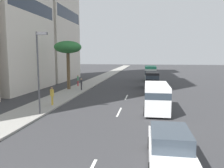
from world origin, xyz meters
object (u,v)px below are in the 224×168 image
(car_third, at_px, (169,147))
(car_fourth, at_px, (154,90))
(minibus_fifth, at_px, (150,73))
(pedestrian_mid_block, at_px, (81,84))
(palm_tree, at_px, (68,48))
(pedestrian_by_tree, at_px, (52,95))
(van_lead, at_px, (152,79))
(street_lamp, at_px, (39,64))
(van_second, at_px, (156,96))
(pedestrian_near_lamp, at_px, (78,80))

(car_third, distance_m, car_fourth, 18.18)
(minibus_fifth, relative_size, pedestrian_mid_block, 3.79)
(car_fourth, bearing_deg, palm_tree, 77.77)
(pedestrian_by_tree, bearing_deg, pedestrian_mid_block, 111.48)
(van_lead, bearing_deg, pedestrian_mid_block, 114.64)
(pedestrian_by_tree, distance_m, street_lamp, 4.70)
(van_second, relative_size, pedestrian_mid_block, 3.25)
(pedestrian_mid_block, xyz_separation_m, street_lamp, (-13.42, -0.51, 3.27))
(palm_tree, bearing_deg, van_second, -132.21)
(pedestrian_near_lamp, distance_m, palm_tree, 6.04)
(van_second, relative_size, pedestrian_near_lamp, 2.98)
(palm_tree, bearing_deg, pedestrian_mid_block, -103.48)
(van_second, xyz_separation_m, pedestrian_mid_block, (10.57, 10.13, -0.37))
(car_fourth, distance_m, minibus_fifth, 17.04)
(palm_tree, xyz_separation_m, street_lamp, (-13.92, -2.59, -1.80))
(van_second, xyz_separation_m, car_fourth, (8.41, -0.07, -0.67))
(minibus_fifth, relative_size, pedestrian_near_lamp, 3.48)
(pedestrian_mid_block, bearing_deg, street_lamp, -19.25)
(car_fourth, relative_size, pedestrian_mid_block, 2.55)
(van_lead, distance_m, car_fourth, 6.83)
(van_lead, relative_size, pedestrian_mid_block, 2.78)
(car_third, xyz_separation_m, pedestrian_mid_block, (20.34, 10.31, 0.27))
(pedestrian_by_tree, bearing_deg, pedestrian_near_lamp, 118.63)
(pedestrian_mid_block, relative_size, pedestrian_by_tree, 0.93)
(car_fourth, distance_m, pedestrian_near_lamp, 13.40)
(minibus_fifth, distance_m, pedestrian_mid_block, 17.93)
(van_lead, height_order, car_fourth, van_lead)
(pedestrian_by_tree, bearing_deg, palm_tree, 122.65)
(van_second, height_order, car_third, van_second)
(van_lead, relative_size, van_second, 0.86)
(van_lead, distance_m, pedestrian_mid_block, 11.11)
(van_lead, height_order, van_second, van_second)
(pedestrian_by_tree, bearing_deg, van_lead, 76.89)
(van_lead, bearing_deg, car_fourth, -179.17)
(van_lead, height_order, palm_tree, palm_tree)
(pedestrian_near_lamp, bearing_deg, van_second, -149.26)
(car_third, bearing_deg, pedestrian_near_lamp, 26.43)
(street_lamp, bearing_deg, minibus_fifth, -18.60)
(car_third, xyz_separation_m, palm_tree, (20.83, 12.38, 5.33))
(pedestrian_mid_block, bearing_deg, minibus_fifth, 124.53)
(van_second, distance_m, car_fourth, 8.44)
(pedestrian_near_lamp, bearing_deg, car_fourth, -125.56)
(pedestrian_near_lamp, bearing_deg, street_lamp, 178.81)
(van_lead, bearing_deg, pedestrian_by_tree, 145.41)
(van_second, xyz_separation_m, pedestrian_near_lamp, (14.48, 11.87, -0.27))
(pedestrian_near_lamp, bearing_deg, pedestrian_mid_block, -164.55)
(pedestrian_mid_block, height_order, palm_tree, palm_tree)
(car_third, bearing_deg, pedestrian_mid_block, 26.88)
(van_lead, xyz_separation_m, van_second, (-15.20, -0.03, 0.01))
(car_fourth, height_order, pedestrian_near_lamp, pedestrian_near_lamp)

